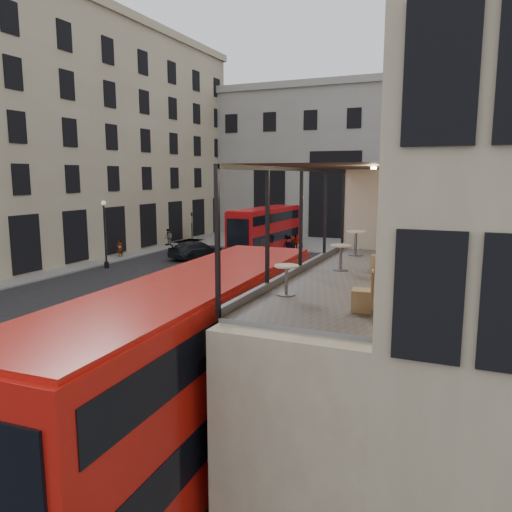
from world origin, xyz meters
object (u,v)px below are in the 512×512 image
at_px(pedestrian_d, 378,242).
at_px(cafe_table_far, 356,239).
at_px(pedestrian_b, 288,246).
at_px(car_a, 267,266).
at_px(traffic_light_near, 264,264).
at_px(pedestrian_a, 169,238).
at_px(cafe_chair_b, 389,266).
at_px(bicycle, 204,279).
at_px(car_b, 360,252).
at_px(traffic_light_far, 192,227).
at_px(cafe_chair_a, 363,299).
at_px(bus_near, 193,362).
at_px(cafe_chair_c, 380,262).
at_px(pedestrian_c, 296,243).
at_px(cafe_table_mid, 341,254).
at_px(street_lamp_b, 301,225).
at_px(street_lamp_a, 105,238).
at_px(cafe_chair_d, 403,248).
at_px(cafe_table_near, 286,275).
at_px(cyclist, 240,283).
at_px(pedestrian_e, 120,248).
at_px(bus_far, 265,228).
at_px(car_c, 196,250).

height_order(pedestrian_d, cafe_table_far, cafe_table_far).
height_order(pedestrian_b, pedestrian_d, pedestrian_d).
xyz_separation_m(car_a, pedestrian_b, (-1.72, 9.56, 0.13)).
xyz_separation_m(traffic_light_near, pedestrian_a, (-18.00, 18.04, -1.49)).
bearing_deg(cafe_chair_b, pedestrian_d, 99.76).
height_order(bicycle, pedestrian_d, pedestrian_d).
bearing_deg(car_b, bicycle, -130.09).
height_order(traffic_light_far, bicycle, traffic_light_far).
distance_m(car_a, cafe_chair_a, 26.45).
relative_size(bus_near, cafe_chair_c, 14.12).
bearing_deg(pedestrian_c, cafe_table_mid, 89.40).
height_order(traffic_light_far, pedestrian_a, traffic_light_far).
height_order(traffic_light_near, street_lamp_b, street_lamp_b).
relative_size(pedestrian_a, cafe_table_far, 2.23).
xyz_separation_m(street_lamp_a, cafe_chair_c, (24.03, -16.99, 2.47)).
bearing_deg(cafe_chair_c, bicycle, 133.50).
relative_size(pedestrian_d, cafe_chair_b, 2.34).
height_order(bus_near, cafe_chair_c, cafe_chair_c).
bearing_deg(cafe_chair_d, cafe_table_far, -160.28).
distance_m(cafe_table_near, cafe_chair_b, 3.72).
bearing_deg(traffic_light_near, bus_near, -74.31).
height_order(pedestrian_c, cafe_table_mid, cafe_table_mid).
bearing_deg(pedestrian_c, street_lamp_b, -111.07).
xyz_separation_m(cyclist, pedestrian_e, (-15.85, 8.85, -0.00)).
xyz_separation_m(car_a, pedestrian_d, (5.55, 14.72, 0.20)).
bearing_deg(pedestrian_e, street_lamp_a, 39.32).
height_order(bus_near, cyclist, bus_near).
height_order(street_lamp_a, car_b, street_lamp_a).
height_order(street_lamp_b, cafe_chair_c, cafe_chair_c).
relative_size(bus_near, car_b, 2.63).
distance_m(bus_far, pedestrian_e, 13.20).
relative_size(pedestrian_b, cafe_table_mid, 2.46).
relative_size(cyclist, pedestrian_a, 0.95).
distance_m(bus_far, pedestrian_c, 3.98).
distance_m(cafe_chair_c, cafe_chair_d, 3.08).
xyz_separation_m(cafe_table_near, cafe_table_far, (0.23, 6.30, 0.09)).
xyz_separation_m(pedestrian_b, cafe_table_near, (11.38, -32.35, 4.15)).
distance_m(car_c, cyclist, 14.98).
bearing_deg(bus_far, cafe_chair_c, -62.10).
height_order(pedestrian_a, pedestrian_e, pedestrian_a).
bearing_deg(cafe_table_far, pedestrian_d, 97.91).
bearing_deg(cafe_chair_d, street_lamp_a, 150.20).
relative_size(traffic_light_near, car_b, 0.82).
bearing_deg(cafe_table_mid, pedestrian_c, 110.75).
bearing_deg(pedestrian_c, pedestrian_b, 72.56).
bearing_deg(cafe_chair_a, bus_near, 173.63).
relative_size(car_b, cafe_chair_b, 5.56).
height_order(street_lamp_b, car_a, street_lamp_b).
bearing_deg(traffic_light_near, cafe_chair_d, -43.62).
distance_m(traffic_light_near, bicycle, 7.12).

